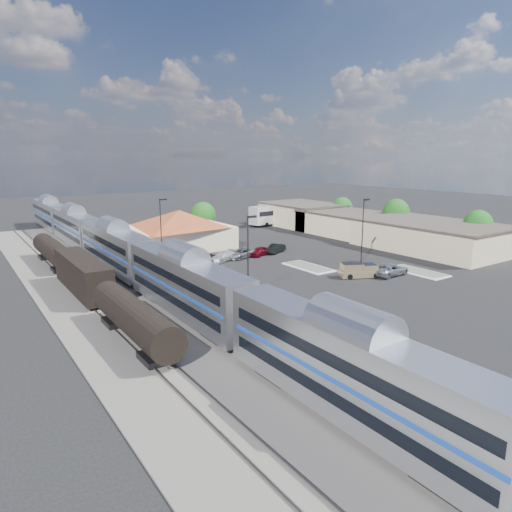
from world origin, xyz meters
TOP-DOWN VIEW (x-y plane):
  - ground at (0.00, 0.00)m, footprint 280.00×280.00m
  - railbed at (-21.00, 8.00)m, footprint 16.00×100.00m
  - platform at (-12.00, 6.00)m, footprint 5.50×92.00m
  - passenger_train at (-18.00, 15.00)m, footprint 3.00×104.00m
  - freight_cars at (-24.00, 6.91)m, footprint 2.80×46.00m
  - station_depot at (-4.56, 24.00)m, footprint 18.35×12.24m
  - buildings_east at (28.00, 14.28)m, footprint 14.40×51.40m
  - traffic_island_south at (4.00, 2.00)m, footprint 3.30×7.50m
  - traffic_island_north at (14.00, -8.00)m, footprint 3.30×7.50m
  - lamp_plat_s at (-10.90, -6.00)m, footprint 1.08×0.25m
  - lamp_plat_n at (-10.90, 16.00)m, footprint 1.08×0.25m
  - lamp_lot at (12.10, 0.00)m, footprint 1.08×0.25m
  - tree_east_a at (34.00, -4.00)m, footprint 4.56×4.56m
  - tree_east_b at (34.00, 12.00)m, footprint 4.94×4.94m
  - tree_east_c at (34.00, 26.00)m, footprint 4.41×4.41m
  - tree_depot at (3.00, 30.00)m, footprint 4.71×4.71m
  - pickup_truck at (6.09, -5.39)m, footprint 5.49×3.96m
  - suv at (9.80, -6.86)m, footprint 5.60×2.83m
  - coach_bus at (24.00, 36.00)m, footprint 13.48×4.30m
  - person_a at (-11.53, -8.03)m, footprint 0.57×0.74m
  - person_b at (-11.72, -1.00)m, footprint 0.83×0.94m
  - parked_car_a at (-8.50, 11.86)m, footprint 4.06×2.88m
  - parked_car_b at (-6.79, 12.16)m, footprint 4.58×3.04m
  - parked_car_c at (-3.59, 11.86)m, footprint 5.16×3.57m
  - parked_car_d at (-0.39, 12.16)m, footprint 5.47×3.69m
  - parked_car_e at (2.81, 11.86)m, footprint 4.33×3.02m
  - parked_car_f at (6.01, 12.16)m, footprint 4.53×3.10m

SIDE VIEW (x-z plane):
  - ground at x=0.00m, z-range 0.00..0.00m
  - railbed at x=-21.00m, z-range 0.00..0.12m
  - platform at x=-12.00m, z-range 0.00..0.18m
  - traffic_island_south at x=4.00m, z-range 0.00..0.21m
  - traffic_island_north at x=14.00m, z-range 0.00..0.21m
  - parked_car_a at x=-8.50m, z-range 0.00..1.28m
  - parked_car_e at x=2.81m, z-range 0.00..1.37m
  - parked_car_c at x=-3.59m, z-range 0.00..1.39m
  - parked_car_d at x=-0.39m, z-range 0.00..1.39m
  - parked_car_f at x=6.01m, z-range 0.00..1.41m
  - parked_car_b at x=-6.79m, z-range 0.00..1.43m
  - suv at x=9.80m, z-range 0.00..1.52m
  - pickup_truck at x=6.09m, z-range -0.05..1.75m
  - person_b at x=-11.72m, z-range 0.18..1.81m
  - person_a at x=-11.53m, z-range 0.18..2.00m
  - freight_cars at x=-24.00m, z-range -0.07..3.93m
  - buildings_east at x=28.00m, z-range -0.13..4.67m
  - coach_bus at x=24.00m, z-range 0.32..4.57m
  - passenger_train at x=-18.00m, z-range 0.09..5.64m
  - station_depot at x=-4.56m, z-range 0.03..6.23m
  - tree_east_c at x=34.00m, z-range 0.66..6.87m
  - tree_east_a at x=34.00m, z-range 0.68..7.10m
  - tree_depot at x=3.00m, z-range 0.71..7.34m
  - tree_east_b at x=34.00m, z-range 0.74..7.70m
  - lamp_plat_s at x=-10.90m, z-range 0.84..9.84m
  - lamp_plat_n at x=-10.90m, z-range 0.84..9.84m
  - lamp_lot at x=12.10m, z-range 0.84..9.84m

